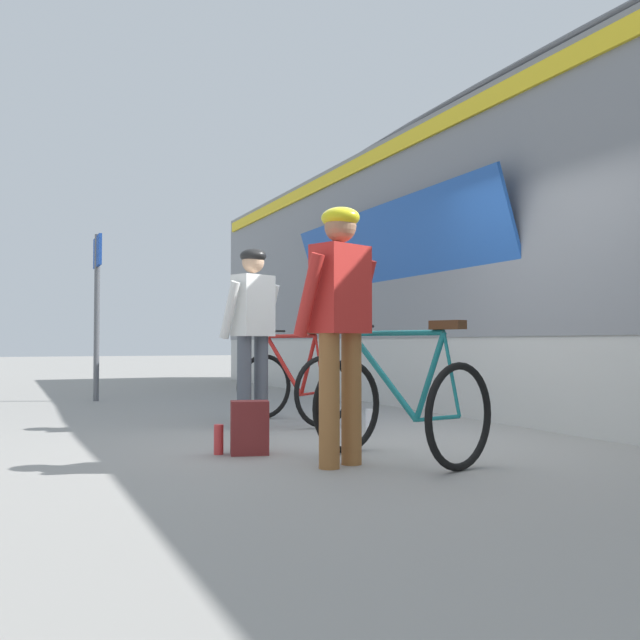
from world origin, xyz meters
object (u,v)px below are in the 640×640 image
at_px(bicycle_far_teal, 400,404).
at_px(bicycle_near_red, 293,384).
at_px(water_bottle_by_the_backpack, 219,439).
at_px(cyclist_near_in_white, 253,320).
at_px(platform_sign_post, 97,288).
at_px(water_bottle_near_the_bikes, 369,421).
at_px(cyclist_far_in_red, 340,311).
at_px(train_car, 626,239).
at_px(backpack_on_platform, 250,428).

bearing_deg(bicycle_far_teal, bicycle_near_red, 85.73).
relative_size(bicycle_far_teal, water_bottle_by_the_backpack, 5.56).
bearing_deg(bicycle_near_red, cyclist_near_in_white, -156.01).
xyz_separation_m(cyclist_near_in_white, platform_sign_post, (-1.01, 3.96, 0.57)).
xyz_separation_m(bicycle_far_teal, water_bottle_near_the_bikes, (0.55, 1.49, -0.29)).
height_order(cyclist_far_in_red, bicycle_far_teal, cyclist_far_in_red).
relative_size(bicycle_near_red, water_bottle_near_the_bikes, 5.56).
xyz_separation_m(water_bottle_near_the_bikes, water_bottle_by_the_backpack, (-1.63, -0.66, 0.00)).
xyz_separation_m(train_car, bicycle_far_teal, (-3.61, -1.25, -1.56)).
xyz_separation_m(cyclist_far_in_red, water_bottle_by_the_backpack, (-0.61, 0.83, -0.94)).
height_order(bicycle_near_red, bicycle_far_teal, same).
bearing_deg(water_bottle_near_the_bikes, backpack_on_platform, -152.06).
height_order(water_bottle_near_the_bikes, platform_sign_post, platform_sign_post).
height_order(train_car, platform_sign_post, train_car).
bearing_deg(platform_sign_post, water_bottle_by_the_backpack, -87.15).
bearing_deg(train_car, bicycle_near_red, 160.33).
xyz_separation_m(cyclist_near_in_white, water_bottle_by_the_backpack, (-0.75, -1.42, -0.94)).
height_order(train_car, water_bottle_near_the_bikes, train_car).
relative_size(bicycle_near_red, bicycle_far_teal, 0.98).
bearing_deg(cyclist_far_in_red, water_bottle_near_the_bikes, 55.45).
height_order(cyclist_near_in_white, bicycle_far_teal, cyclist_near_in_white).
xyz_separation_m(cyclist_far_in_red, backpack_on_platform, (-0.40, 0.73, -0.85)).
relative_size(water_bottle_by_the_backpack, platform_sign_post, 0.09).
relative_size(train_car, cyclist_near_in_white, 11.04).
bearing_deg(water_bottle_by_the_backpack, platform_sign_post, 92.85).
bearing_deg(bicycle_far_teal, train_car, 19.13).
relative_size(cyclist_far_in_red, backpack_on_platform, 4.40).
bearing_deg(cyclist_far_in_red, bicycle_far_teal, -0.00).
bearing_deg(bicycle_near_red, water_bottle_by_the_backpack, -127.52).
bearing_deg(water_bottle_near_the_bikes, train_car, -4.41).
height_order(train_car, water_bottle_by_the_backpack, train_car).
relative_size(cyclist_near_in_white, bicycle_near_red, 1.45).
relative_size(train_car, bicycle_near_red, 16.00).
bearing_deg(water_bottle_near_the_bikes, bicycle_far_teal, -110.47).
bearing_deg(platform_sign_post, backpack_on_platform, -85.01).
bearing_deg(water_bottle_near_the_bikes, bicycle_near_red, 110.52).
relative_size(cyclist_near_in_white, water_bottle_near_the_bikes, 8.06).
height_order(cyclist_far_in_red, bicycle_near_red, cyclist_far_in_red).
bearing_deg(cyclist_far_in_red, water_bottle_by_the_backpack, 126.33).
relative_size(bicycle_near_red, platform_sign_post, 0.51).
bearing_deg(bicycle_far_teal, cyclist_far_in_red, 180.00).
bearing_deg(train_car, cyclist_near_in_white, 165.83).
distance_m(cyclist_near_in_white, water_bottle_near_the_bikes, 1.50).
xyz_separation_m(bicycle_near_red, backpack_on_platform, (-1.05, -1.74, -0.20)).
height_order(backpack_on_platform, water_bottle_by_the_backpack, backpack_on_platform).
bearing_deg(platform_sign_post, cyclist_far_in_red, -81.95).
distance_m(bicycle_near_red, platform_sign_post, 4.21).
distance_m(train_car, platform_sign_post, 7.01).
bearing_deg(water_bottle_by_the_backpack, bicycle_near_red, 52.48).
bearing_deg(cyclist_near_in_white, water_bottle_near_the_bikes, -40.59).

